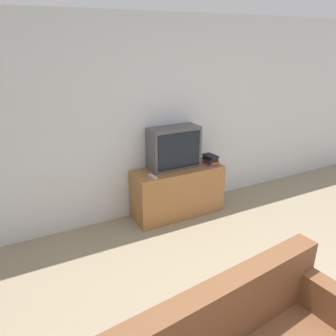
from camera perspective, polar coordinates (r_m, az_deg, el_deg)
The scene contains 5 objects.
wall_back at distance 4.26m, azimuth -4.98°, elevation 8.01°, with size 9.00×0.06×2.60m.
tv_stand at distance 4.52m, azimuth 1.70°, elevation -4.10°, with size 1.24×0.46×0.67m.
television at distance 4.35m, azimuth 1.04°, elevation 3.55°, with size 0.69×0.31×0.55m.
book_stack at distance 4.57m, azimuth 7.44°, elevation 1.46°, with size 0.15×0.23×0.13m.
remote_on_stand at distance 4.11m, azimuth -2.69°, elevation -1.50°, with size 0.07×0.16×0.02m.
Camera 1 is at (-1.57, -0.81, 2.29)m, focal length 35.00 mm.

